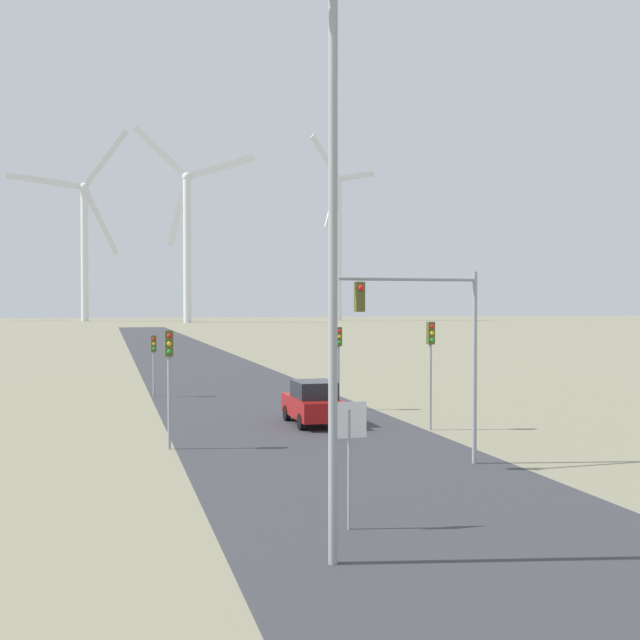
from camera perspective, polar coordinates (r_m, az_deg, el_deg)
road_surface at (r=53.58m, az=-8.07°, el=-4.21°), size 10.00×240.00×0.01m
streetlamp at (r=14.45m, az=1.00°, el=8.60°), size 2.51×0.32×11.25m
stop_sign_near at (r=16.82m, az=2.23°, el=-9.14°), size 0.81×0.07×2.85m
traffic_light_post_near_left at (r=26.40m, az=-11.43°, el=-3.19°), size 0.28×0.34×4.12m
traffic_light_post_near_right at (r=30.16m, az=8.43°, el=-2.36°), size 0.28×0.34×4.33m
traffic_light_post_mid_left at (r=41.55m, az=-12.56°, el=-2.38°), size 0.28×0.33×3.35m
traffic_light_post_mid_right at (r=35.52m, az=1.43°, el=-2.25°), size 0.28×0.34×3.95m
traffic_light_mast_overhead at (r=23.28m, az=8.29°, el=-0.55°), size 4.57×0.35×6.04m
car_approaching at (r=31.45m, az=-0.52°, el=-6.32°), size 1.88×4.11×1.83m
wind_turbine_left at (r=242.20m, az=-17.51°, el=6.15°), size 35.54×6.84×60.17m
wind_turbine_center at (r=216.64m, az=-10.09°, el=6.69°), size 33.51×9.40×55.72m
wind_turbine_right at (r=243.22m, az=1.40°, el=6.52°), size 25.75×13.11×58.58m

